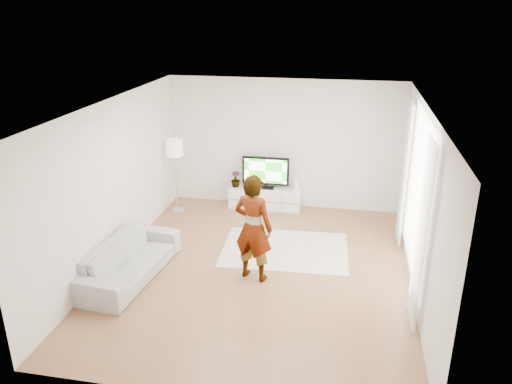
% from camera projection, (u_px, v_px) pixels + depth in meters
% --- Properties ---
extents(floor, '(6.00, 6.00, 0.00)m').
position_uv_depth(floor, '(258.00, 270.00, 8.46)').
color(floor, '#9E6D47').
rests_on(floor, ground).
extents(ceiling, '(6.00, 6.00, 0.00)m').
position_uv_depth(ceiling, '(258.00, 106.00, 7.47)').
color(ceiling, white).
rests_on(ceiling, wall_back).
extents(wall_left, '(0.02, 6.00, 2.80)m').
position_uv_depth(wall_left, '(113.00, 183.00, 8.40)').
color(wall_left, silver).
rests_on(wall_left, floor).
extents(wall_right, '(0.02, 6.00, 2.80)m').
position_uv_depth(wall_right, '(421.00, 204.00, 7.52)').
color(wall_right, silver).
rests_on(wall_right, floor).
extents(wall_back, '(5.00, 0.02, 2.80)m').
position_uv_depth(wall_back, '(284.00, 144.00, 10.72)').
color(wall_back, silver).
rests_on(wall_back, floor).
extents(wall_front, '(5.00, 0.02, 2.80)m').
position_uv_depth(wall_front, '(206.00, 294.00, 5.21)').
color(wall_front, silver).
rests_on(wall_front, floor).
extents(window, '(0.01, 2.60, 2.50)m').
position_uv_depth(window, '(418.00, 194.00, 7.79)').
color(window, white).
rests_on(window, wall_right).
extents(curtain_near, '(0.04, 0.70, 2.60)m').
position_uv_depth(curtain_near, '(421.00, 235.00, 6.64)').
color(curtain_near, white).
rests_on(curtain_near, floor).
extents(curtain_far, '(0.04, 0.70, 2.60)m').
position_uv_depth(curtain_far, '(405.00, 174.00, 9.03)').
color(curtain_far, white).
rests_on(curtain_far, floor).
extents(media_console, '(1.57, 0.45, 0.44)m').
position_uv_depth(media_console, '(265.00, 198.00, 10.98)').
color(media_console, white).
rests_on(media_console, floor).
extents(television, '(1.02, 0.20, 0.71)m').
position_uv_depth(television, '(266.00, 171.00, 10.79)').
color(television, black).
rests_on(television, media_console).
extents(game_console, '(0.08, 0.18, 0.23)m').
position_uv_depth(game_console, '(297.00, 186.00, 10.74)').
color(game_console, white).
rests_on(game_console, media_console).
extents(potted_plant, '(0.25, 0.25, 0.36)m').
position_uv_depth(potted_plant, '(235.00, 179.00, 10.96)').
color(potted_plant, '#3F7238').
rests_on(potted_plant, media_console).
extents(rug, '(2.35, 1.75, 0.01)m').
position_uv_depth(rug, '(285.00, 249.00, 9.16)').
color(rug, beige).
rests_on(rug, floor).
extents(player, '(0.74, 0.59, 1.78)m').
position_uv_depth(player, '(253.00, 228.00, 7.92)').
color(player, '#334772').
rests_on(player, rug).
extents(sofa, '(1.04, 2.22, 0.63)m').
position_uv_depth(sofa, '(130.00, 259.00, 8.16)').
color(sofa, '#B2B1AD').
rests_on(sofa, floor).
extents(floor_lamp, '(0.35, 0.35, 1.59)m').
position_uv_depth(floor_lamp, '(175.00, 151.00, 10.42)').
color(floor_lamp, silver).
rests_on(floor_lamp, floor).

